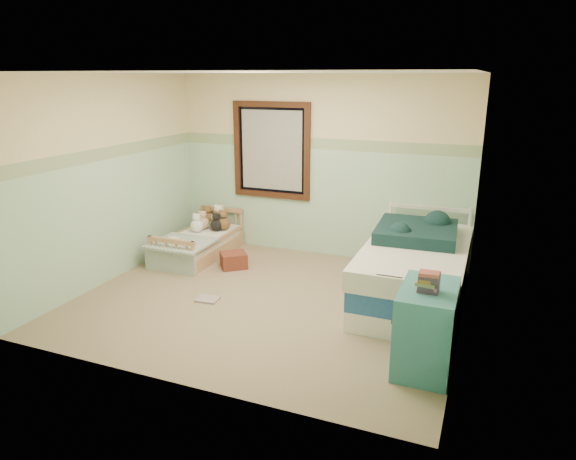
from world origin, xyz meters
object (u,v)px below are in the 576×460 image
at_px(plush_floor_cream, 175,255).
at_px(red_pillow, 234,260).
at_px(dresser, 426,328).
at_px(floor_book, 207,299).
at_px(toddler_bed_frame, 200,249).
at_px(plush_floor_tan, 171,256).
at_px(twin_bed_frame, 413,291).

bearing_deg(plush_floor_cream, red_pillow, 15.44).
height_order(dresser, floor_book, dresser).
relative_size(toddler_bed_frame, plush_floor_tan, 6.34).
height_order(twin_bed_frame, red_pillow, twin_bed_frame).
bearing_deg(red_pillow, dresser, -30.01).
distance_m(plush_floor_cream, floor_book, 1.31).
relative_size(plush_floor_cream, dresser, 0.37).
bearing_deg(plush_floor_tan, plush_floor_cream, -12.98).
relative_size(twin_bed_frame, red_pillow, 6.41).
bearing_deg(red_pillow, floor_book, -78.60).
distance_m(toddler_bed_frame, twin_bed_frame, 3.10).
xyz_separation_m(dresser, floor_book, (-2.49, 0.50, -0.36)).
xyz_separation_m(toddler_bed_frame, twin_bed_frame, (3.07, -0.42, 0.02)).
bearing_deg(dresser, twin_bed_frame, 102.40).
xyz_separation_m(red_pillow, floor_book, (0.21, -1.05, -0.09)).
bearing_deg(toddler_bed_frame, dresser, -28.18).
bearing_deg(toddler_bed_frame, red_pillow, -20.26).
distance_m(plush_floor_tan, floor_book, 1.38).
distance_m(plush_floor_tan, twin_bed_frame, 3.26).
distance_m(toddler_bed_frame, red_pillow, 0.72).
height_order(plush_floor_tan, dresser, dresser).
bearing_deg(red_pillow, twin_bed_frame, -3.98).
relative_size(plush_floor_tan, dresser, 0.30).
bearing_deg(plush_floor_cream, floor_book, -40.16).
bearing_deg(plush_floor_tan, floor_book, -38.56).
bearing_deg(red_pillow, plush_floor_tan, -167.14).
distance_m(plush_floor_tan, dresser, 3.82).
xyz_separation_m(twin_bed_frame, floor_book, (-2.18, -0.89, -0.10)).
relative_size(plush_floor_cream, plush_floor_tan, 1.23).
distance_m(toddler_bed_frame, dresser, 3.84).
bearing_deg(toddler_bed_frame, plush_floor_cream, -102.60).
bearing_deg(red_pillow, plush_floor_cream, -164.56).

